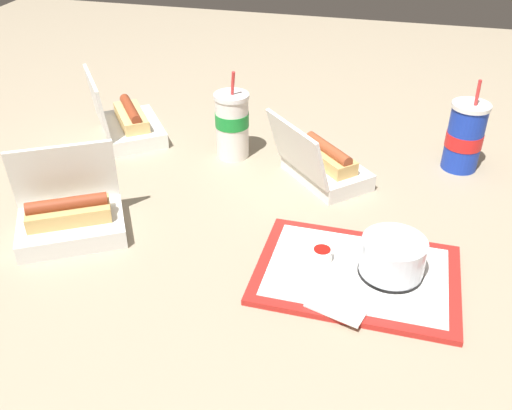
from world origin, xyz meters
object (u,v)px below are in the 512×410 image
Objects in this scene: food_tray at (357,274)px; clamshell_hotdog_corner at (70,217)px; clamshell_hotdog_right at (128,123)px; clamshell_hotdog_center at (323,165)px; soda_cup_front at (465,137)px; plastic_fork at (337,240)px; cake_container at (392,258)px; soda_cup_left at (232,124)px; ketchup_cup at (322,254)px.

clamshell_hotdog_corner is (-0.58, -0.01, 0.03)m from food_tray.
food_tray is at bearing 0.71° from clamshell_hotdog_corner.
clamshell_hotdog_right reaches higher than clamshell_hotdog_center.
clamshell_hotdog_corner is 1.11× the size of soda_cup_front.
soda_cup_front is at bearing 47.00° from plastic_fork.
clamshell_hotdog_right is (-0.08, 0.44, 0.00)m from clamshell_hotdog_corner.
cake_container is 0.64m from clamshell_hotdog_corner.
clamshell_hotdog_right is at bearing 99.90° from clamshell_hotdog_corner.
clamshell_hotdog_center reaches higher than food_tray.
plastic_fork reaches higher than food_tray.
soda_cup_left is (-0.56, -0.08, 0.00)m from soda_cup_front.
cake_container is 0.57m from soda_cup_left.
soda_cup_left is (-0.41, 0.39, 0.04)m from cake_container.
food_tray is 1.40× the size of clamshell_hotdog_center.
clamshell_hotdog_center is (0.46, 0.34, -0.00)m from clamshell_hotdog_corner.
food_tray is at bearing -14.68° from ketchup_cup.
food_tray is at bearing -48.50° from soda_cup_left.
clamshell_hotdog_corner is 0.95× the size of clamshell_hotdog_center.
clamshell_hotdog_corner reaches higher than food_tray.
clamshell_hotdog_right is at bearing -177.04° from soda_cup_front.
soda_cup_front is at bearing 31.90° from clamshell_hotdog_corner.
clamshell_hotdog_corner reaches higher than ketchup_cup.
soda_cup_left is at bearing 123.46° from plastic_fork.
cake_container is at bearing -2.98° from ketchup_cup.
clamshell_hotdog_corner is at bearing -148.10° from soda_cup_front.
ketchup_cup is at bearing 2.85° from clamshell_hotdog_corner.
cake_container is 0.52× the size of soda_cup_front.
soda_cup_left is (-0.31, 0.32, 0.07)m from plastic_fork.
cake_container reaches higher than plastic_fork.
soda_cup_front reaches higher than clamshell_hotdog_center.
cake_container is 0.83m from clamshell_hotdog_right.
clamshell_hotdog_center is at bearing -15.39° from soda_cup_left.
ketchup_cup is 0.15× the size of clamshell_hotdog_center.
clamshell_hotdog_right is (-0.66, 0.43, 0.04)m from food_tray.
food_tray is 1.41× the size of clamshell_hotdog_right.
soda_cup_front is (0.14, 0.47, 0.04)m from cake_container.
clamshell_hotdog_right is 0.30m from soda_cup_left.
food_tray is 3.41× the size of plastic_fork.
ketchup_cup is 0.51m from clamshell_hotdog_corner.
clamshell_hotdog_center is 1.17× the size of soda_cup_front.
clamshell_hotdog_center is at bearing 98.17° from ketchup_cup.
cake_container reaches higher than food_tray.
food_tray is 0.52m from soda_cup_front.
soda_cup_front is (0.25, 0.39, 0.07)m from plastic_fork.
cake_container is 0.13m from plastic_fork.
ketchup_cup is 0.48m from soda_cup_left.
clamshell_hotdog_right is at bearing 149.43° from cake_container.
clamshell_hotdog_corner reaches higher than clamshell_hotdog_center.
soda_cup_front is at bearing 59.56° from ketchup_cup.
ketchup_cup reaches higher than plastic_fork.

